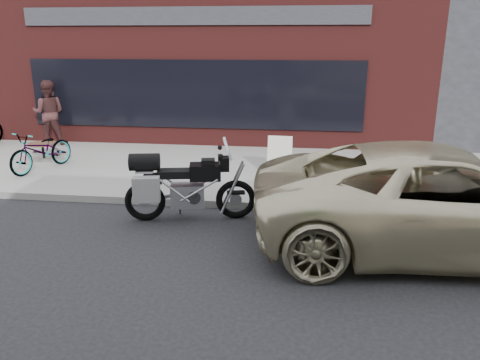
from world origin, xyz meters
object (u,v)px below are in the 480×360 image
Objects in this scene: cafe_table at (42,144)px; cafe_patron_left at (49,113)px; bicycle_front at (42,150)px; motorcycle at (181,186)px; sandwich_sign at (280,155)px; minivan at (446,200)px.

cafe_patron_left reaches higher than cafe_table.
cafe_table is (-0.62, 1.11, -0.11)m from bicycle_front.
cafe_table is at bearing 96.46° from cafe_patron_left.
bicycle_front is 0.97× the size of cafe_patron_left.
sandwich_sign is at bearing 48.43° from motorcycle.
minivan is 4.55m from sandwich_sign.
motorcycle is 5.97m from cafe_table.
bicycle_front is 5.86m from sandwich_sign.
minivan is (4.48, -0.73, 0.17)m from motorcycle.
minivan reaches higher than sandwich_sign.
minivan is at bearing -2.53° from bicycle_front.
minivan is 3.12× the size of cafe_patron_left.
cafe_patron_left is at bearing 124.75° from motorcycle.
sandwich_sign is 7.54m from cafe_patron_left.
cafe_patron_left is at bearing 111.23° from cafe_table.
cafe_table is at bearing 62.27° from minivan.
motorcycle is 2.65× the size of sandwich_sign.
bicycle_front is at bearing 99.69° from cafe_patron_left.
sandwich_sign is 1.24× the size of cafe_table.
minivan is at bearing -49.51° from sandwich_sign.
cafe_table is 0.38× the size of cafe_patron_left.
sandwich_sign is at bearing 34.94° from minivan.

